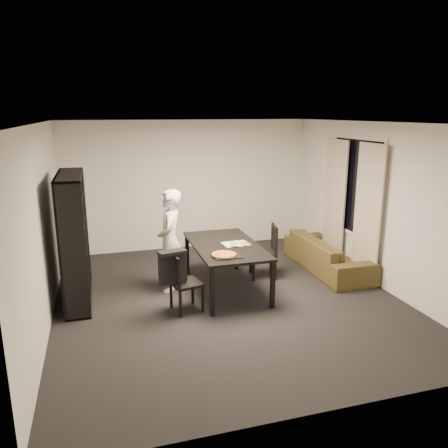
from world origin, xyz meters
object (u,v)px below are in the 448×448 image
object	(u,v)px
dining_table	(226,249)
pepperoni_pizza	(224,255)
bookshelf	(74,239)
sofa	(327,254)
chair_left	(181,279)
chair_right	(268,248)
baking_tray	(227,256)
person	(170,241)

from	to	relation	value
dining_table	pepperoni_pizza	size ratio (longest dim) A/B	5.11
bookshelf	dining_table	bearing A→B (deg)	-6.69
bookshelf	sofa	bearing A→B (deg)	1.06
chair_left	pepperoni_pizza	xyz separation A→B (m)	(0.64, 0.05, 0.28)
chair_right	sofa	world-z (taller)	chair_right
baking_tray	pepperoni_pizza	distance (m)	0.05
person	pepperoni_pizza	bearing A→B (deg)	52.85
baking_tray	pepperoni_pizza	size ratio (longest dim) A/B	1.14
chair_left	pepperoni_pizza	size ratio (longest dim) A/B	2.44
dining_table	chair_right	distance (m)	0.92
pepperoni_pizza	sofa	xyz separation A→B (m)	(2.18, 0.88, -0.48)
baking_tray	sofa	xyz separation A→B (m)	(2.13, 0.88, -0.46)
person	baking_tray	size ratio (longest dim) A/B	4.02
dining_table	chair_left	size ratio (longest dim) A/B	2.09
chair_left	pepperoni_pizza	bearing A→B (deg)	-98.16
sofa	dining_table	bearing A→B (deg)	99.70
chair_right	pepperoni_pizza	distance (m)	1.37
pepperoni_pizza	dining_table	bearing A→B (deg)	70.83
chair_right	person	bearing A→B (deg)	-75.37
chair_right	bookshelf	bearing A→B (deg)	-76.84
baking_tray	sofa	size ratio (longest dim) A/B	0.20
dining_table	pepperoni_pizza	world-z (taller)	pepperoni_pizza
bookshelf	baking_tray	world-z (taller)	bookshelf
bookshelf	chair_left	distance (m)	1.70
bookshelf	baking_tray	xyz separation A→B (m)	(2.08, -0.80, -0.20)
pepperoni_pizza	person	bearing A→B (deg)	129.24
bookshelf	pepperoni_pizza	world-z (taller)	bookshelf
bookshelf	chair_right	xyz separation A→B (m)	(3.07, 0.07, -0.43)
chair_left	chair_right	world-z (taller)	chair_right
chair_left	pepperoni_pizza	distance (m)	0.70
chair_right	dining_table	bearing A→B (deg)	-56.85
dining_table	chair_right	bearing A→B (deg)	21.20
bookshelf	chair_right	size ratio (longest dim) A/B	2.09
baking_tray	sofa	distance (m)	2.35
chair_left	chair_right	size ratio (longest dim) A/B	0.94
dining_table	person	size ratio (longest dim) A/B	1.11
baking_tray	pepperoni_pizza	bearing A→B (deg)	178.47
dining_table	chair_left	xyz separation A→B (m)	(-0.83, -0.59, -0.19)
dining_table	person	distance (m)	0.88
chair_right	person	world-z (taller)	person
dining_table	chair_right	world-z (taller)	chair_right
chair_right	sofa	distance (m)	1.17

